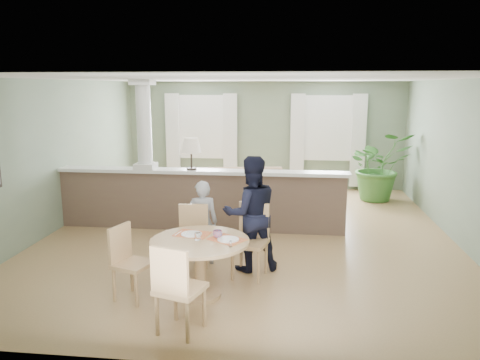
# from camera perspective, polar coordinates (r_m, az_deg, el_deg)

# --- Properties ---
(ground) EXTENTS (8.00, 8.00, 0.00)m
(ground) POSITION_cam_1_polar(r_m,az_deg,el_deg) (8.36, 1.03, -6.62)
(ground) COLOR tan
(ground) RESTS_ON ground
(room_shell) EXTENTS (7.02, 8.02, 2.71)m
(room_shell) POSITION_cam_1_polar(r_m,az_deg,el_deg) (8.61, 1.29, 6.24)
(room_shell) COLOR gray
(room_shell) RESTS_ON ground
(pony_wall) EXTENTS (5.32, 0.38, 2.70)m
(pony_wall) POSITION_cam_1_polar(r_m,az_deg,el_deg) (8.51, -5.44, -1.41)
(pony_wall) COLOR brown
(pony_wall) RESTS_ON ground
(sofa) EXTENTS (3.17, 1.67, 0.88)m
(sofa) POSITION_cam_1_polar(r_m,az_deg,el_deg) (9.64, -1.30, -1.46)
(sofa) COLOR #92674F
(sofa) RESTS_ON ground
(houseplant) EXTENTS (1.71, 1.58, 1.58)m
(houseplant) POSITION_cam_1_polar(r_m,az_deg,el_deg) (11.13, 16.53, 1.63)
(houseplant) COLOR #366A2A
(houseplant) RESTS_ON ground
(dining_table) EXTENTS (1.22, 1.22, 0.83)m
(dining_table) POSITION_cam_1_polar(r_m,az_deg,el_deg) (5.84, -4.82, -8.66)
(dining_table) COLOR tan
(dining_table) RESTS_ON ground
(chair_far_boy) EXTENTS (0.46, 0.46, 0.96)m
(chair_far_boy) POSITION_cam_1_polar(r_m,az_deg,el_deg) (6.61, -5.78, -6.80)
(chair_far_boy) COLOR tan
(chair_far_boy) RESTS_ON ground
(chair_far_man) EXTENTS (0.54, 0.54, 1.01)m
(chair_far_man) POSITION_cam_1_polar(r_m,az_deg,el_deg) (6.47, 1.40, -6.90)
(chair_far_man) COLOR tan
(chair_far_man) RESTS_ON ground
(chair_near) EXTENTS (0.56, 0.56, 1.00)m
(chair_near) POSITION_cam_1_polar(r_m,az_deg,el_deg) (5.01, -7.76, -12.66)
(chair_near) COLOR tan
(chair_near) RESTS_ON ground
(chair_side) EXTENTS (0.53, 0.53, 0.92)m
(chair_side) POSITION_cam_1_polar(r_m,az_deg,el_deg) (5.97, -13.48, -9.31)
(chair_side) COLOR tan
(chair_side) RESTS_ON ground
(child_person) EXTENTS (0.51, 0.39, 1.25)m
(child_person) POSITION_cam_1_polar(r_m,az_deg,el_deg) (6.88, -4.61, -5.18)
(child_person) COLOR gray
(child_person) RESTS_ON ground
(man_person) EXTENTS (0.96, 0.85, 1.64)m
(man_person) POSITION_cam_1_polar(r_m,az_deg,el_deg) (6.60, 1.34, -4.11)
(man_person) COLOR black
(man_person) RESTS_ON ground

